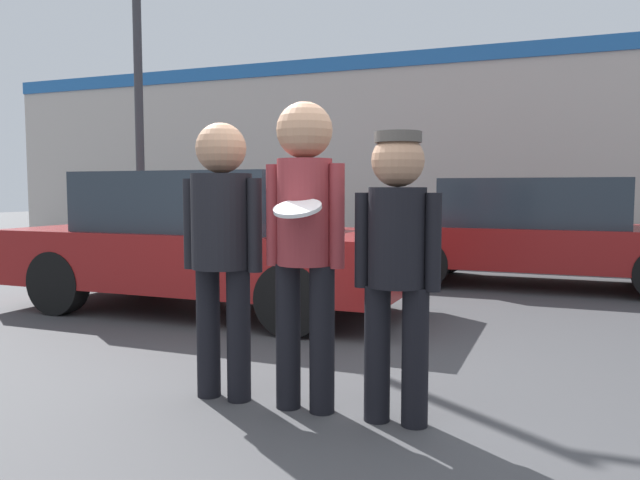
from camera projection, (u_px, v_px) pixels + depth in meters
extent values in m
plane|color=#3F3F42|center=(301.00, 411.00, 3.74)|extent=(56.00, 56.00, 0.00)
cube|color=beige|center=(490.00, 152.00, 12.30)|extent=(24.00, 0.18, 4.12)
cube|color=#2666B2|center=(491.00, 52.00, 12.04)|extent=(24.00, 0.04, 0.30)
cylinder|color=black|center=(208.00, 332.00, 3.98)|extent=(0.15, 0.15, 0.83)
cylinder|color=black|center=(239.00, 335.00, 3.90)|extent=(0.15, 0.15, 0.83)
cylinder|color=black|center=(222.00, 221.00, 3.88)|extent=(0.38, 0.38, 0.59)
cylinder|color=black|center=(191.00, 224.00, 3.97)|extent=(0.09, 0.09, 0.57)
cylinder|color=black|center=(255.00, 225.00, 3.80)|extent=(0.09, 0.09, 0.57)
sphere|color=tan|center=(221.00, 148.00, 3.84)|extent=(0.31, 0.31, 0.31)
cylinder|color=black|center=(288.00, 336.00, 3.77)|extent=(0.15, 0.15, 0.88)
cylinder|color=black|center=(322.00, 339.00, 3.69)|extent=(0.15, 0.15, 0.88)
cylinder|color=maroon|center=(305.00, 212.00, 3.67)|extent=(0.32, 0.32, 0.62)
cylinder|color=maroon|center=(274.00, 215.00, 3.74)|extent=(0.09, 0.09, 0.61)
cylinder|color=maroon|center=(337.00, 216.00, 3.59)|extent=(0.09, 0.09, 0.61)
sphere|color=tan|center=(304.00, 130.00, 3.63)|extent=(0.33, 0.33, 0.33)
cylinder|color=white|center=(297.00, 208.00, 3.42)|extent=(0.27, 0.26, 0.10)
cylinder|color=black|center=(377.00, 353.00, 3.56)|extent=(0.15, 0.15, 0.78)
cylinder|color=black|center=(415.00, 357.00, 3.48)|extent=(0.15, 0.15, 0.78)
cylinder|color=black|center=(397.00, 237.00, 3.46)|extent=(0.32, 0.32, 0.56)
cylinder|color=black|center=(363.00, 240.00, 3.54)|extent=(0.09, 0.09, 0.54)
cylinder|color=black|center=(433.00, 242.00, 3.39)|extent=(0.09, 0.09, 0.54)
sphere|color=tan|center=(398.00, 160.00, 3.43)|extent=(0.29, 0.29, 0.29)
cylinder|color=#4C4742|center=(398.00, 137.00, 3.42)|extent=(0.26, 0.26, 0.06)
cube|color=maroon|center=(210.00, 257.00, 6.84)|extent=(4.38, 1.84, 0.60)
cube|color=#28333D|center=(202.00, 201.00, 6.82)|extent=(2.28, 1.58, 0.62)
cylinder|color=black|center=(351.00, 276.00, 7.12)|extent=(0.68, 0.22, 0.68)
cylinder|color=black|center=(292.00, 299.00, 5.60)|extent=(0.68, 0.22, 0.68)
cylinder|color=black|center=(153.00, 265.00, 8.12)|extent=(0.68, 0.22, 0.68)
cylinder|color=black|center=(58.00, 283.00, 6.60)|extent=(0.68, 0.22, 0.68)
cube|color=maroon|center=(539.00, 246.00, 8.57)|extent=(4.54, 1.82, 0.54)
cube|color=#28333D|center=(533.00, 202.00, 8.56)|extent=(2.36, 1.57, 0.65)
cylinder|color=black|center=(446.00, 252.00, 9.86)|extent=(0.66, 0.22, 0.66)
cylinder|color=black|center=(425.00, 264.00, 8.36)|extent=(0.66, 0.22, 0.66)
cylinder|color=#38383D|center=(137.00, 38.00, 8.68)|extent=(0.12, 0.12, 6.86)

